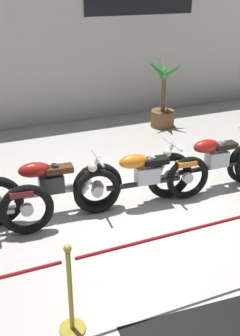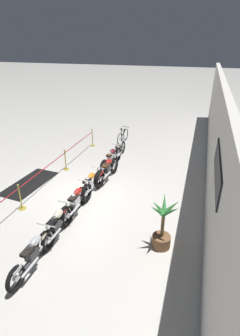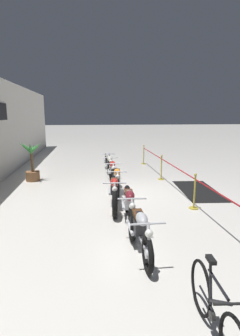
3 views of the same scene
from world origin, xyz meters
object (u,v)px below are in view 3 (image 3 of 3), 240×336
Objects in this scene: motorcycle_orange_3 at (117,180)px; potted_palm_left_of_row at (32,164)px; motorcycle_red_4 at (112,172)px; stanchion_mid_right at (161,171)px; floor_banner at (198,190)px; motorcycle_silver_6 at (107,160)px; stanchion_far_right at (144,158)px; motorcycle_silver_0 at (140,229)px; stanchion_mid_left at (194,197)px; motorcycle_red_2 at (114,192)px; motorcycle_cream_5 at (110,165)px; stanchion_far_left at (189,180)px; bicycle at (215,313)px; motorcycle_maroon_1 at (129,206)px.

motorcycle_orange_3 is 1.34× the size of potted_palm_left_of_row.
stanchion_mid_right is (0.36, -2.10, -0.12)m from motorcycle_red_4.
floor_banner is at bearing -91.48° from motorcycle_orange_3.
motorcycle_silver_6 is 2.09× the size of stanchion_far_right.
motorcycle_silver_0 is 0.87× the size of motorcycle_red_4.
stanchion_mid_right is at bearing 0.00° from stanchion_mid_left.
stanchion_mid_left reaches higher than motorcycle_orange_3.
stanchion_far_right reaches higher than motorcycle_red_2.
motorcycle_silver_6 is at bearing 0.41° from motorcycle_cream_5.
motorcycle_red_4 is 2.31× the size of stanchion_far_right.
stanchion_mid_left is (-0.36, -2.29, -0.12)m from motorcycle_red_2.
motorcycle_orange_3 and motorcycle_cream_5 have the same top height.
stanchion_far_left is 9.94× the size of stanchion_mid_right.
motorcycle_silver_0 is 3.33m from stanchion_far_left.
motorcycle_red_4 is 2.31× the size of stanchion_mid_left.
stanchion_mid_right is (-1.03, -2.09, -0.12)m from motorcycle_cream_5.
stanchion_far_right is (5.24, -2.06, -0.12)m from motorcycle_orange_3.
bicycle is at bearing 162.10° from stanchion_far_left.
motorcycle_silver_0 is 1.26× the size of potted_palm_left_of_row.
motorcycle_orange_3 is 0.92× the size of motorcycle_red_4.
motorcycle_cream_5 is 0.21× the size of stanchion_far_left.
stanchion_far_right is at bearing -21.43° from motorcycle_orange_3.
potted_palm_left_of_row is 0.62× the size of floor_banner.
motorcycle_red_2 is at bearing 11.46° from motorcycle_maroon_1.
stanchion_mid_right is at bearing -36.09° from motorcycle_red_2.
stanchion_far_left is (4.85, -1.56, 0.34)m from bicycle.
stanchion_far_right is at bearing -12.44° from motorcycle_silver_0.
stanchion_far_right reaches higher than bicycle.
motorcycle_silver_6 is at bearing 42.46° from stanchion_mid_right.
stanchion_mid_left is at bearing -43.01° from motorcycle_silver_0.
motorcycle_orange_3 is 0.83× the size of floor_banner.
bicycle reaches higher than motorcycle_cream_5.
stanchion_far_left is 3.85× the size of floor_banner.
bicycle is 0.17× the size of stanchion_far_left.
stanchion_mid_right reaches higher than motorcycle_maroon_1.
motorcycle_orange_3 is at bearing 4.52° from bicycle.
stanchion_far_left is at bearing 180.00° from stanchion_mid_right.
stanchion_mid_right is 1.00× the size of stanchion_far_right.
floor_banner is (-1.76, -0.90, -0.35)m from stanchion_mid_right.
motorcycle_orange_3 is 1.28× the size of bicycle.
floor_banner is (-1.40, -2.99, -0.47)m from motorcycle_red_4.
potted_palm_left_of_row is at bearing 57.17° from motorcycle_orange_3.
motorcycle_orange_3 is 3.90m from potted_palm_left_of_row.
motorcycle_maroon_1 is at bearing -179.23° from motorcycle_red_4.
stanchion_far_right reaches higher than motorcycle_orange_3.
motorcycle_cream_5 is at bearing 3.35° from bicycle.
floor_banner is (-5.32, -0.90, -0.35)m from stanchion_far_right.
motorcycle_maroon_1 is 4.01m from motorcycle_red_4.
stanchion_mid_right is at bearing -80.18° from motorcycle_red_4.
potted_palm_left_of_row is 6.19m from stanchion_far_right.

